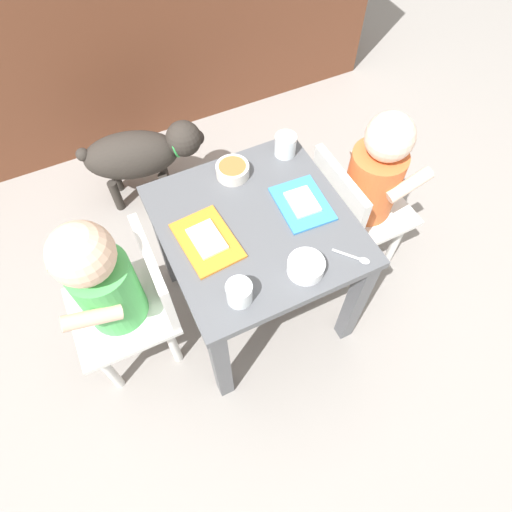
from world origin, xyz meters
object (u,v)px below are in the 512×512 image
seated_child_left (109,285)px  food_tray_left (207,240)px  water_cup_left (239,293)px  cereal_bowl_right_side (233,170)px  food_tray_right (302,203)px  dining_table (256,243)px  dog (141,154)px  seated_child_right (370,182)px  water_cup_right (285,146)px  veggie_bowl_near (306,266)px  spoon_by_left_tray (355,257)px

seated_child_left → food_tray_left: (0.27, -0.03, 0.07)m
water_cup_left → cereal_bowl_right_side: (0.15, 0.37, -0.01)m
seated_child_left → cereal_bowl_right_side: seated_child_left is taller
food_tray_right → water_cup_left: water_cup_left is taller
dining_table → seated_child_left: seated_child_left is taller
dog → cereal_bowl_right_side: bearing=-68.8°
seated_child_right → water_cup_left: 0.60m
dining_table → food_tray_left: (-0.14, 0.00, 0.10)m
cereal_bowl_right_side → food_tray_left: bearing=-130.5°
water_cup_left → water_cup_right: bearing=49.6°
veggie_bowl_near → spoon_by_left_tray: size_ratio=1.11×
dog → water_cup_right: bearing=-52.1°
dining_table → water_cup_right: (0.19, 0.19, 0.12)m
dining_table → seated_child_right: seated_child_right is taller
water_cup_right → water_cup_left: bearing=-130.4°
seated_child_left → spoon_by_left_tray: 0.64m
dog → dining_table: bearing=-75.6°
seated_child_left → seated_child_right: seated_child_left is taller
water_cup_right → seated_child_left: bearing=-164.5°
seated_child_left → food_tray_right: bearing=-2.8°
seated_child_left → food_tray_right: size_ratio=3.67×
spoon_by_left_tray → water_cup_left: bearing=175.6°
dining_table → water_cup_left: 0.26m
water_cup_right → cereal_bowl_right_side: (-0.18, -0.01, -0.01)m
seated_child_right → food_tray_right: seated_child_right is taller
seated_child_left → food_tray_left: bearing=-5.6°
water_cup_left → veggie_bowl_near: 0.18m
seated_child_left → spoon_by_left_tray: seated_child_left is taller
water_cup_left → seated_child_left: bearing=142.4°
seated_child_left → water_cup_right: size_ratio=10.02×
seated_child_right → food_tray_left: seated_child_right is taller
dog → veggie_bowl_near: bearing=-75.8°
cereal_bowl_right_side → dining_table: bearing=-94.6°
veggie_bowl_near → seated_child_right: bearing=31.7°
water_cup_left → water_cup_right: water_cup_right is taller
seated_child_left → water_cup_right: 0.63m
food_tray_left → dog: bearing=92.3°
food_tray_left → food_tray_right: size_ratio=1.13×
seated_child_right → spoon_by_left_tray: (-0.23, -0.25, 0.08)m
water_cup_right → spoon_by_left_tray: (-0.01, -0.41, -0.03)m
seated_child_right → water_cup_right: bearing=144.9°
food_tray_right → water_cup_right: size_ratio=2.73×
seated_child_left → veggie_bowl_near: 0.51m
seated_child_right → cereal_bowl_right_side: (-0.40, 0.14, 0.10)m
food_tray_left → water_cup_right: (0.33, 0.19, 0.02)m
seated_child_right → spoon_by_left_tray: bearing=-133.3°
seated_child_right → food_tray_right: (-0.27, -0.04, 0.08)m
spoon_by_left_tray → food_tray_left: bearing=146.3°
seated_child_left → food_tray_left: size_ratio=3.25×
veggie_bowl_near → spoon_by_left_tray: bearing=-10.1°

